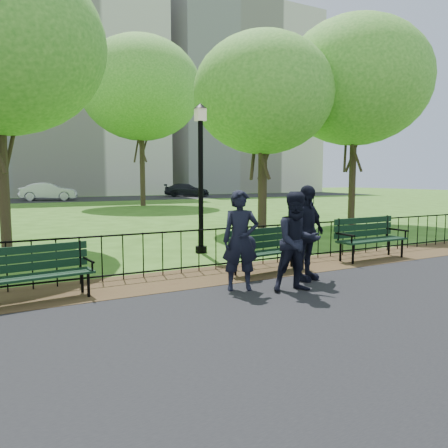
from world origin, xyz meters
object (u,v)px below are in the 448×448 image
park_bench_left_a (36,267)px  sedan_dark (187,190)px  park_bench_right_a (369,234)px  tree_far_e (141,89)px  person_left (240,240)px  sedan_silver (49,192)px  lamppost (201,173)px  tree_near_e (263,94)px  tree_mid_e (355,82)px  park_bench_main (261,245)px  person_right (305,233)px  person_mid (297,242)px

park_bench_left_a → sedan_dark: 38.12m
park_bench_left_a → park_bench_right_a: park_bench_right_a is taller
tree_far_e → person_left: bearing=-103.7°
person_left → sedan_silver: (0.64, 33.64, -0.11)m
lamppost → sedan_silver: lamppost is taller
tree_near_e → lamppost: bearing=-139.9°
tree_mid_e → tree_far_e: tree_far_e is taller
park_bench_main → park_bench_left_a: park_bench_main is taller
park_bench_right_a → sedan_silver: sedan_silver is taller
tree_mid_e → tree_far_e: size_ratio=0.73×
park_bench_left_a → sedan_dark: size_ratio=0.38×
park_bench_left_a → park_bench_right_a: size_ratio=0.90×
lamppost → tree_mid_e: (8.47, 3.26, 3.73)m
tree_near_e → person_right: size_ratio=3.98×
lamppost → person_mid: size_ratio=2.23×
park_bench_main → person_mid: person_mid is taller
park_bench_left_a → park_bench_right_a: 7.40m
park_bench_right_a → sedan_silver: (-3.54, 32.59, 0.15)m
person_left → person_mid: bearing=-11.6°
park_bench_right_a → person_right: bearing=-161.6°
park_bench_main → tree_near_e: tree_near_e is taller
tree_near_e → person_right: (-3.81, -7.32, -4.10)m
person_left → tree_mid_e: bearing=59.5°
park_bench_right_a → sedan_silver: bearing=94.3°
park_bench_right_a → person_right: 2.93m
park_bench_left_a → lamppost: size_ratio=0.46×
person_right → park_bench_right_a: bearing=5.3°
park_bench_main → person_left: person_left is taller
tree_mid_e → person_right: bearing=-138.9°
person_right → sedan_silver: (-0.81, 33.59, -0.15)m
tree_mid_e → tree_far_e: bearing=103.4°
park_bench_left_a → sedan_silver: bearing=76.9°
person_mid → sedan_dark: bearing=82.5°
tree_far_e → sedan_dark: bearing=54.5°
tree_far_e → person_right: size_ratio=6.34×
tree_far_e → person_left: size_ratio=6.62×
person_mid → sedan_dark: (13.22, 35.48, -0.19)m
park_bench_main → tree_near_e: (4.26, 6.46, 4.42)m
park_bench_left_a → person_left: (3.21, -0.93, 0.33)m
sedan_silver → sedan_dark: (13.38, 1.29, -0.09)m
sedan_dark → tree_mid_e: bearing=-169.9°
tree_near_e → person_mid: (-4.46, -7.91, -4.15)m
park_bench_main → person_mid: bearing=-104.3°
lamppost → tree_mid_e: tree_mid_e is taller
person_left → person_mid: (0.81, -0.55, -0.01)m
sedan_silver → park_bench_right_a: bearing=-159.2°
park_bench_right_a → sedan_dark: size_ratio=0.42×
person_mid → sedan_dark: size_ratio=0.37×
tree_far_e → sedan_dark: (8.38, 11.76, -7.32)m
park_bench_right_a → park_bench_left_a: bearing=179.0°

